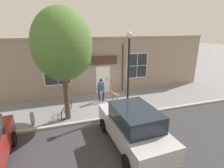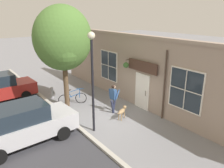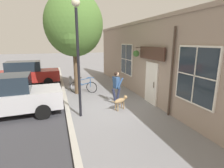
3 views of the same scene
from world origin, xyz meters
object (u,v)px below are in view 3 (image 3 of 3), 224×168
object	(u,v)px
parked_car_mid_block	(6,96)
street_tree_by_curb	(74,26)
pedestrian_walking	(116,85)
fire_hydrant	(70,81)
dog_on_leash	(121,101)
parked_car_nearest_curb	(27,73)
leaning_bicycle	(83,87)
street_lamp	(77,42)

from	to	relation	value
parked_car_mid_block	street_tree_by_curb	bearing A→B (deg)	-142.56
pedestrian_walking	fire_hydrant	bearing A→B (deg)	-64.68
dog_on_leash	fire_hydrant	bearing A→B (deg)	-70.02
pedestrian_walking	parked_car_nearest_curb	size ratio (longest dim) A/B	0.37
leaning_bicycle	street_lamp	bearing A→B (deg)	79.17
leaning_bicycle	pedestrian_walking	bearing A→B (deg)	119.08
parked_car_mid_block	street_lamp	world-z (taller)	street_lamp
street_tree_by_curb	parked_car_mid_block	bearing A→B (deg)	37.44
parked_car_nearest_curb	parked_car_mid_block	xyz separation A→B (m)	(0.03, 5.73, 0.00)
pedestrian_walking	dog_on_leash	xyz separation A→B (m)	(0.12, 0.93, -0.55)
parked_car_nearest_curb	parked_car_mid_block	bearing A→B (deg)	89.69
street_tree_by_curb	street_lamp	bearing A→B (deg)	85.80
dog_on_leash	parked_car_nearest_curb	world-z (taller)	parked_car_nearest_curb
street_tree_by_curb	parked_car_nearest_curb	xyz separation A→B (m)	(3.14, -3.30, -3.06)
leaning_bicycle	parked_car_nearest_curb	world-z (taller)	parked_car_nearest_curb
dog_on_leash	parked_car_nearest_curb	xyz separation A→B (m)	(4.78, -6.52, 0.46)
dog_on_leash	leaning_bicycle	bearing A→B (deg)	-69.93
parked_car_nearest_curb	pedestrian_walking	bearing A→B (deg)	131.22
parked_car_mid_block	fire_hydrant	distance (m)	5.24
parked_car_nearest_curb	street_lamp	xyz separation A→B (m)	(-2.89, 6.69, 2.18)
street_lamp	leaning_bicycle	bearing A→B (deg)	-100.83
leaning_bicycle	parked_car_nearest_curb	bearing A→B (deg)	-41.84
parked_car_mid_block	street_lamp	distance (m)	3.77
leaning_bicycle	street_lamp	world-z (taller)	street_lamp
dog_on_leash	parked_car_mid_block	distance (m)	4.89
parked_car_mid_block	street_lamp	bearing A→B (deg)	161.65
dog_on_leash	street_tree_by_curb	distance (m)	5.04
parked_car_nearest_curb	parked_car_mid_block	world-z (taller)	same
street_lamp	fire_hydrant	world-z (taller)	street_lamp
parked_car_nearest_curb	dog_on_leash	bearing A→B (deg)	126.24
pedestrian_walking	parked_car_mid_block	xyz separation A→B (m)	(4.92, 0.14, -0.09)
dog_on_leash	street_lamp	size ratio (longest dim) A/B	0.21
street_tree_by_curb	fire_hydrant	xyz separation A→B (m)	(0.21, -1.87, -3.54)
dog_on_leash	street_lamp	distance (m)	3.24
pedestrian_walking	parked_car_nearest_curb	bearing A→B (deg)	-48.78
street_lamp	fire_hydrant	xyz separation A→B (m)	(-0.04, -5.26, -2.66)
street_tree_by_curb	fire_hydrant	size ratio (longest dim) A/B	7.61
dog_on_leash	street_tree_by_curb	bearing A→B (deg)	-63.01
leaning_bicycle	fire_hydrant	bearing A→B (deg)	-70.21
pedestrian_walking	leaning_bicycle	size ratio (longest dim) A/B	1.01
parked_car_nearest_curb	fire_hydrant	size ratio (longest dim) A/B	5.68
dog_on_leash	leaning_bicycle	distance (m)	3.54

